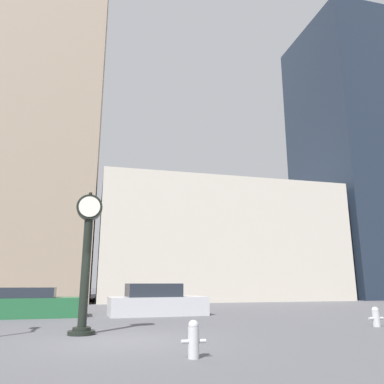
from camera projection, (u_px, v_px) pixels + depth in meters
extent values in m
plane|color=#515156|center=(121.00, 341.00, 10.09)|extent=(200.00, 200.00, 0.00)
cube|color=gray|center=(35.00, 114.00, 34.98)|extent=(12.00, 12.00, 33.73)
cube|color=beige|center=(214.00, 244.00, 36.40)|extent=(21.83, 12.00, 10.45)
cube|color=#1E2838|center=(347.00, 155.00, 42.70)|extent=(8.61, 12.00, 31.42)
cylinder|color=black|center=(81.00, 333.00, 11.38)|extent=(0.82, 0.82, 0.12)
cylinder|color=black|center=(82.00, 329.00, 11.40)|extent=(0.55, 0.55, 0.10)
cylinder|color=black|center=(85.00, 272.00, 11.80)|extent=(0.27, 0.27, 3.31)
cylinder|color=black|center=(90.00, 208.00, 12.29)|extent=(0.82, 0.37, 0.82)
cylinder|color=white|center=(90.00, 207.00, 12.11)|extent=(0.67, 0.02, 0.67)
cylinder|color=white|center=(90.00, 209.00, 12.47)|extent=(0.67, 0.02, 0.67)
sphere|color=black|center=(91.00, 194.00, 12.40)|extent=(0.12, 0.12, 0.12)
cube|color=#236038|center=(30.00, 307.00, 17.08)|extent=(4.66, 1.97, 0.87)
cube|color=#232833|center=(26.00, 293.00, 17.18)|extent=(2.58, 1.69, 0.46)
cube|color=#BCBCC1|center=(158.00, 306.00, 18.14)|extent=(4.78, 2.15, 0.87)
cube|color=#232833|center=(153.00, 290.00, 18.25)|extent=(2.66, 1.80, 0.63)
cylinder|color=#B7B7BC|center=(376.00, 319.00, 13.47)|extent=(0.26, 0.26, 0.52)
sphere|color=#B7B7BC|center=(375.00, 310.00, 13.54)|extent=(0.24, 0.24, 0.24)
cylinder|color=#B7B7BC|center=(371.00, 318.00, 13.43)|extent=(0.17, 0.09, 0.09)
cylinder|color=#B7B7BC|center=(381.00, 318.00, 13.53)|extent=(0.17, 0.09, 0.09)
cylinder|color=#B7B7BC|center=(194.00, 343.00, 7.87)|extent=(0.23, 0.23, 0.62)
sphere|color=#B7B7BC|center=(194.00, 325.00, 7.95)|extent=(0.22, 0.22, 0.22)
cylinder|color=#B7B7BC|center=(185.00, 342.00, 7.83)|extent=(0.15, 0.08, 0.08)
cylinder|color=#B7B7BC|center=(202.00, 341.00, 7.92)|extent=(0.15, 0.08, 0.08)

